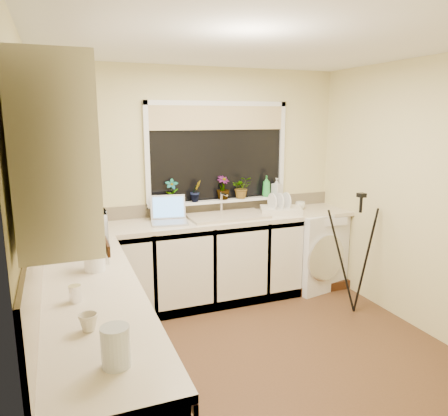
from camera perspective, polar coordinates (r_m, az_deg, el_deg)
floor at (r=3.76m, az=4.64°, el=-19.00°), size 3.20×3.20×0.00m
ceiling at (r=3.27m, az=5.41°, el=21.03°), size 3.20×3.20×0.00m
wall_back at (r=4.67m, az=-3.19°, el=3.25°), size 3.20×0.00×3.20m
wall_front at (r=2.12m, az=23.46°, el=-8.59°), size 3.20×0.00×3.20m
wall_left at (r=2.98m, az=-23.86°, el=-2.84°), size 0.00×3.00×3.00m
wall_right at (r=4.25m, az=24.73°, el=1.28°), size 0.00×3.00×3.00m
base_cabinet_back at (r=4.49m, az=-5.83°, el=-7.62°), size 2.55×0.60×0.86m
base_cabinet_left at (r=3.00m, az=-16.67°, el=-18.70°), size 0.54×2.40×0.86m
worktop_back at (r=4.46m, az=-1.93°, el=-1.68°), size 3.20×0.60×0.04m
worktop_left at (r=2.80m, az=-17.23°, el=-10.72°), size 0.60×2.40×0.04m
upper_cabinet at (r=2.44m, az=-21.60°, el=8.01°), size 0.28×1.90×0.70m
splashback_left at (r=2.71m, az=-23.65°, el=-6.40°), size 0.02×2.40×0.45m
splashback_back at (r=4.70m, az=-3.11°, el=0.16°), size 3.20×0.02×0.14m
window_glass at (r=4.68m, az=-0.83°, el=7.29°), size 1.50×0.02×1.00m
window_blind at (r=4.64m, az=-0.74°, el=11.89°), size 1.50×0.02×0.25m
windowsill at (r=4.70m, az=-0.58°, el=0.98°), size 1.60×0.14×0.03m
sink at (r=4.52m, az=0.46°, el=-1.06°), size 0.82×0.46×0.03m
faucet at (r=4.66m, az=-0.36°, el=0.69°), size 0.03×0.03×0.24m
washing_machine at (r=5.09m, az=11.33°, el=-5.26°), size 0.74×0.72×0.89m
laptop at (r=4.34m, az=-7.33°, el=-0.98°), size 0.40×0.39×0.26m
kettle at (r=3.08m, az=-16.82°, el=-6.31°), size 0.14×0.14×0.19m
dish_rack at (r=4.74m, az=7.56°, el=-0.30°), size 0.53×0.47×0.07m
tripod at (r=4.46m, az=17.32°, el=-5.84°), size 0.76×0.76×1.22m
glass_jug at (r=1.95m, az=-14.19°, el=-17.42°), size 0.12×0.12×0.18m
steel_jar at (r=2.63m, az=-19.18°, el=-10.70°), size 0.07×0.07×0.10m
microwave at (r=3.73m, az=-18.18°, el=-2.41°), size 0.37×0.54×0.29m
plant_a at (r=4.49m, az=-6.94°, el=2.23°), size 0.15×0.12×0.26m
plant_b at (r=4.56m, az=-3.77°, el=2.25°), size 0.15×0.14×0.23m
plant_c at (r=4.68m, az=-0.14°, el=2.71°), size 0.18×0.18×0.26m
plant_d at (r=4.75m, az=2.37°, el=2.74°), size 0.26×0.24×0.24m
soap_bottle_green at (r=4.88m, az=5.65°, el=2.91°), size 0.12×0.12×0.24m
soap_bottle_clear at (r=4.96m, az=7.00°, el=2.82°), size 0.12×0.12×0.20m
cup_back at (r=4.97m, az=10.09°, el=0.33°), size 0.15×0.15×0.09m
cup_left at (r=2.29m, az=-17.58°, el=-14.28°), size 0.12×0.12×0.09m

